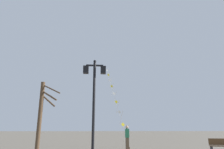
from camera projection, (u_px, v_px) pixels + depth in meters
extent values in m
plane|color=#756B5B|center=(112.00, 144.00, 19.11)|extent=(160.00, 160.00, 0.00)
cylinder|color=black|center=(94.00, 109.00, 9.95)|extent=(0.14, 0.14, 4.94)
sphere|color=black|center=(95.00, 61.00, 10.62)|extent=(0.16, 0.16, 0.16)
cube|color=black|center=(95.00, 65.00, 10.56)|extent=(0.92, 0.08, 0.08)
cube|color=black|center=(86.00, 70.00, 10.46)|extent=(0.28, 0.28, 0.40)
cube|color=beige|center=(86.00, 70.00, 10.46)|extent=(0.19, 0.19, 0.30)
cube|color=black|center=(103.00, 70.00, 10.52)|extent=(0.28, 0.28, 0.40)
cube|color=beige|center=(103.00, 70.00, 10.52)|extent=(0.19, 0.19, 0.30)
cylinder|color=brown|center=(130.00, 148.00, 14.58)|extent=(0.06, 0.06, 0.18)
cylinder|color=silver|center=(126.00, 135.00, 15.94)|extent=(0.21, 2.35, 1.66)
cylinder|color=silver|center=(121.00, 118.00, 18.26)|extent=(0.16, 1.75, 1.24)
cylinder|color=silver|center=(118.00, 107.00, 20.25)|extent=(0.16, 1.75, 1.24)
cylinder|color=silver|center=(115.00, 97.00, 22.23)|extent=(0.16, 1.75, 1.24)
cylinder|color=silver|center=(113.00, 90.00, 24.21)|extent=(0.16, 1.75, 1.24)
cylinder|color=silver|center=(111.00, 83.00, 26.19)|extent=(0.16, 1.75, 1.24)
cylinder|color=silver|center=(109.00, 77.00, 28.18)|extent=(0.16, 1.75, 1.24)
cylinder|color=silver|center=(108.00, 72.00, 30.16)|extent=(0.16, 1.75, 1.24)
cube|color=yellow|center=(123.00, 125.00, 17.27)|extent=(0.35, 0.13, 0.37)
cylinder|color=yellow|center=(123.00, 128.00, 17.21)|extent=(0.02, 0.02, 0.22)
cube|color=white|center=(119.00, 112.00, 19.25)|extent=(0.37, 0.02, 0.37)
cylinder|color=white|center=(119.00, 115.00, 19.18)|extent=(0.02, 0.02, 0.26)
cube|color=yellow|center=(116.00, 102.00, 21.24)|extent=(0.37, 0.06, 0.37)
cylinder|color=yellow|center=(116.00, 104.00, 21.17)|extent=(0.02, 0.02, 0.24)
cube|color=white|center=(114.00, 93.00, 23.22)|extent=(0.37, 0.07, 0.37)
cylinder|color=white|center=(114.00, 96.00, 23.15)|extent=(0.02, 0.04, 0.26)
cube|color=yellow|center=(112.00, 86.00, 25.20)|extent=(0.37, 0.06, 0.37)
cylinder|color=yellow|center=(112.00, 88.00, 25.14)|extent=(0.02, 0.04, 0.19)
cube|color=white|center=(110.00, 80.00, 27.19)|extent=(0.37, 0.04, 0.37)
cylinder|color=white|center=(110.00, 82.00, 27.12)|extent=(0.02, 0.04, 0.24)
cube|color=yellow|center=(108.00, 75.00, 29.17)|extent=(0.37, 0.04, 0.37)
cylinder|color=yellow|center=(108.00, 76.00, 29.11)|extent=(0.02, 0.02, 0.17)
cube|color=white|center=(107.00, 70.00, 31.15)|extent=(0.36, 0.09, 0.37)
cylinder|color=white|center=(107.00, 72.00, 31.09)|extent=(0.03, 0.05, 0.20)
cube|color=brown|center=(127.00, 144.00, 13.84)|extent=(0.21, 0.31, 0.90)
cube|color=#26724C|center=(127.00, 133.00, 14.03)|extent=(0.26, 0.39, 0.60)
sphere|color=tan|center=(127.00, 127.00, 14.14)|extent=(0.22, 0.22, 0.22)
cylinder|color=#26724C|center=(126.00, 131.00, 14.28)|extent=(0.11, 0.39, 0.50)
cylinder|color=#4C3826|center=(40.00, 117.00, 12.15)|extent=(0.25, 0.25, 4.41)
cylinder|color=#4C3826|center=(49.00, 95.00, 12.27)|extent=(1.13, 0.63, 0.72)
cylinder|color=#4C3826|center=(51.00, 89.00, 12.45)|extent=(1.26, 0.48, 0.67)
cylinder|color=#4C3826|center=(48.00, 101.00, 12.46)|extent=(0.92, 0.15, 0.79)
cube|color=brown|center=(224.00, 146.00, 12.17)|extent=(1.65, 0.86, 0.04)
cube|color=brown|center=(222.00, 142.00, 12.43)|extent=(1.55, 0.49, 0.40)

